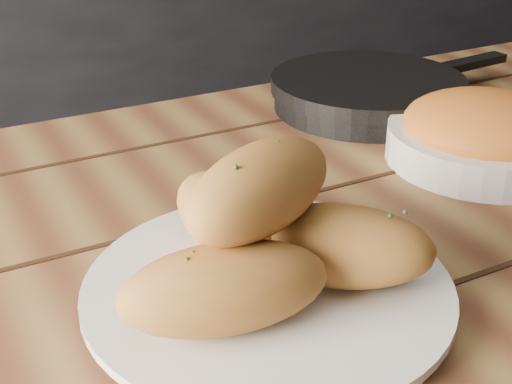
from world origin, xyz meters
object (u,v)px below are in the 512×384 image
object	(u,v)px
bowl	(485,134)
plate	(268,291)
table	(334,334)
bread_rolls	(264,235)
skillet	(369,92)

from	to	relation	value
bowl	plate	bearing A→B (deg)	-160.47
table	bread_rolls	distance (m)	0.21
table	bread_rolls	xyz separation A→B (m)	(-0.11, -0.05, 0.17)
plate	bread_rolls	distance (m)	0.06
table	skillet	xyz separation A→B (m)	(0.24, 0.29, 0.13)
bowl	bread_rolls	bearing A→B (deg)	-160.28
plate	bowl	distance (m)	0.37
plate	skillet	distance (m)	0.48
skillet	bowl	xyz separation A→B (m)	(0.01, -0.21, 0.01)
bread_rolls	bowl	bearing A→B (deg)	19.72
plate	bowl	world-z (taller)	bowl
bread_rolls	bowl	size ratio (longest dim) A/B	1.21
plate	bread_rolls	xyz separation A→B (m)	(-0.01, -0.00, 0.06)
bread_rolls	bowl	distance (m)	0.38
table	bread_rolls	size ratio (longest dim) A/B	5.13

